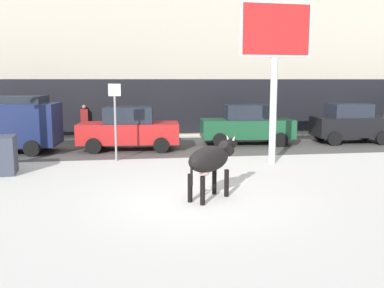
% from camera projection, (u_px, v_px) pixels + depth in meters
% --- Properties ---
extents(ground_plane, '(120.00, 120.00, 0.00)m').
position_uv_depth(ground_plane, '(202.00, 203.00, 10.22)').
color(ground_plane, silver).
extents(road_strip, '(60.00, 5.60, 0.01)m').
position_uv_depth(road_strip, '(167.00, 147.00, 18.89)').
color(road_strip, '#514F4C').
rests_on(road_strip, ground).
extents(building_facade, '(44.00, 6.10, 13.00)m').
position_uv_depth(building_facade, '(156.00, 18.00, 24.18)').
color(building_facade, '#BCB29E').
rests_on(building_facade, ground).
extents(cow_black, '(1.70, 1.56, 1.54)m').
position_uv_depth(cow_black, '(211.00, 160.00, 10.49)').
color(cow_black, black).
rests_on(cow_black, ground).
extents(billboard, '(2.53, 0.33, 5.56)m').
position_uv_depth(billboard, '(275.00, 40.00, 14.45)').
color(billboard, silver).
rests_on(billboard, ground).
extents(car_navy_van, '(4.73, 2.39, 2.32)m').
position_uv_depth(car_navy_van, '(1.00, 123.00, 17.14)').
color(car_navy_van, '#19234C').
rests_on(car_navy_van, ground).
extents(car_red_sedan, '(4.32, 2.23, 1.84)m').
position_uv_depth(car_red_sedan, '(129.00, 129.00, 17.93)').
color(car_red_sedan, red).
rests_on(car_red_sedan, ground).
extents(car_darkgreen_sedan, '(4.32, 2.23, 1.84)m').
position_uv_depth(car_darkgreen_sedan, '(247.00, 125.00, 19.55)').
color(car_darkgreen_sedan, '#194C2D').
rests_on(car_darkgreen_sedan, ground).
extents(car_black_hatchback, '(3.62, 2.14, 1.86)m').
position_uv_depth(car_black_hatchback, '(350.00, 123.00, 20.03)').
color(car_black_hatchback, black).
rests_on(car_black_hatchback, ground).
extents(pedestrian_near_billboard, '(0.36, 0.24, 1.73)m').
position_uv_depth(pedestrian_near_billboard, '(85.00, 122.00, 21.20)').
color(pedestrian_near_billboard, '#282833').
rests_on(pedestrian_near_billboard, ground).
extents(pedestrian_by_cars, '(0.36, 0.24, 1.73)m').
position_uv_depth(pedestrian_by_cars, '(29.00, 123.00, 20.80)').
color(pedestrian_by_cars, '#282833').
rests_on(pedestrian_by_cars, ground).
extents(pedestrian_far_left, '(0.36, 0.24, 1.73)m').
position_uv_depth(pedestrian_far_left, '(339.00, 118.00, 23.23)').
color(pedestrian_far_left, '#282833').
rests_on(pedestrian_far_left, ground).
extents(street_sign, '(0.44, 0.08, 2.82)m').
position_uv_depth(street_sign, '(115.00, 116.00, 15.36)').
color(street_sign, gray).
rests_on(street_sign, ground).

